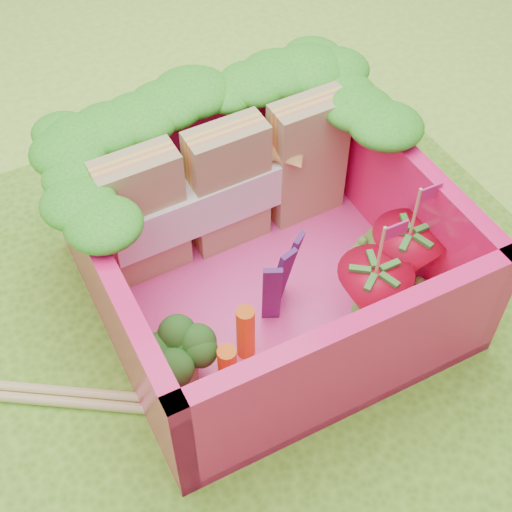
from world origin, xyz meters
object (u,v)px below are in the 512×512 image
object	(u,v)px
sandwich_stack	(229,187)
bento_box	(264,248)
broccoli	(179,356)
strawberry_left	(372,296)
strawberry_right	(404,259)

from	to	relation	value
sandwich_stack	bento_box	bearing A→B (deg)	-91.08
broccoli	strawberry_left	bearing A→B (deg)	-5.56
bento_box	sandwich_stack	world-z (taller)	sandwich_stack
broccoli	strawberry_right	xyz separation A→B (m)	(0.98, 0.02, -0.02)
bento_box	sandwich_stack	distance (m)	0.32
strawberry_right	strawberry_left	bearing A→B (deg)	-156.09
bento_box	strawberry_left	world-z (taller)	strawberry_left
bento_box	strawberry_right	bearing A→B (deg)	-25.94
sandwich_stack	strawberry_right	distance (m)	0.76
broccoli	strawberry_left	size ratio (longest dim) A/B	0.59
bento_box	broccoli	xyz separation A→B (m)	(-0.48, -0.27, -0.06)
bento_box	strawberry_right	world-z (taller)	strawberry_right
sandwich_stack	broccoli	distance (m)	0.77
broccoli	strawberry_left	world-z (taller)	strawberry_left
broccoli	strawberry_right	size ratio (longest dim) A/B	0.59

